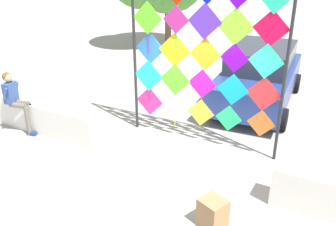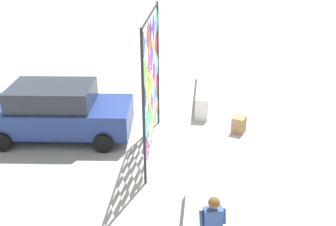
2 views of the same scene
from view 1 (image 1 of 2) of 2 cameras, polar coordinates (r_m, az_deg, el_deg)
The scene contains 6 objects.
ground at distance 8.61m, azimuth 2.78°, elevation -6.92°, with size 120.00×120.00×0.00m, color #9E998E.
plaza_ledge_left at distance 10.52m, azimuth -20.80°, elevation -0.10°, with size 4.62×0.45×0.78m, color silver.
kite_display_rack at distance 8.45m, azimuth 5.47°, elevation 9.77°, with size 3.72×0.17×4.16m.
seated_vendor at distance 10.09m, azimuth -22.40°, elevation 2.19°, with size 0.76×0.55×1.63m.
parked_car at distance 11.55m, azimuth 13.89°, elevation 5.64°, with size 2.48×4.69×1.77m.
cardboard_box_large at distance 6.64m, azimuth 6.90°, elevation -15.07°, with size 0.43×0.40×0.54m, color #9E754C.
Camera 1 is at (3.12, -6.66, 4.47)m, focal length 39.56 mm.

